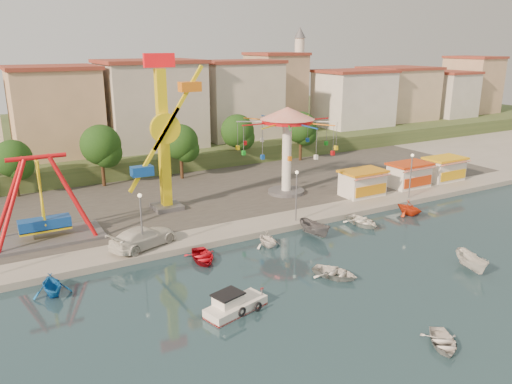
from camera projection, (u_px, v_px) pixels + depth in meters
ground at (304, 299)px, 36.68m from camera, size 200.00×200.00×0.00m
quay_deck at (103, 148)px, 88.28m from camera, size 200.00×100.00×0.60m
asphalt_pad at (165, 191)px, 61.52m from camera, size 90.00×28.00×0.01m
hill_terrace at (96, 137)px, 92.10m from camera, size 200.00×60.00×3.00m
pirate_ship_ride at (42, 201)px, 45.02m from camera, size 10.00×5.00×8.00m
kamikaze_tower at (167, 138)px, 52.39m from camera, size 5.95×3.10×16.50m
wave_swinger at (287, 131)px, 58.31m from camera, size 11.60×11.60×10.40m
booth_left at (362, 183)px, 59.19m from camera, size 5.40×3.78×3.08m
booth_mid at (409, 175)px, 62.80m from camera, size 5.40×3.78×3.08m
booth_right at (444, 169)px, 65.84m from camera, size 5.40×3.78×3.08m
lamp_post_1 at (142, 224)px, 42.85m from camera, size 0.14×0.14×5.00m
lamp_post_2 at (296, 197)px, 50.41m from camera, size 0.14×0.14×5.00m
lamp_post_3 at (410, 177)px, 57.98m from camera, size 0.14×0.14×5.00m
tree_1 at (13, 159)px, 57.84m from camera, size 4.35×4.35×6.80m
tree_2 at (101, 145)px, 62.00m from camera, size 5.02×5.02×7.85m
tree_3 at (181, 142)px, 65.63m from camera, size 4.68×4.68×7.32m
tree_4 at (237, 131)px, 72.79m from camera, size 4.86×4.86×7.60m
tree_5 at (301, 128)px, 76.01m from camera, size 4.83×4.83×7.54m
building_2 at (59, 110)px, 73.66m from camera, size 11.95×9.28×11.23m
building_3 at (156, 113)px, 77.84m from camera, size 12.59×10.50×9.20m
building_4 at (224, 106)px, 87.03m from camera, size 10.75×9.23×9.24m
building_5 at (293, 97)px, 91.48m from camera, size 12.77×10.96×11.21m
building_6 at (349, 92)px, 95.58m from camera, size 8.23×8.98×12.36m
building_7 at (377, 96)px, 105.82m from camera, size 11.59×10.93×8.76m
building_8 at (448, 86)px, 106.41m from camera, size 12.84×9.28×12.58m
building_9 at (478, 90)px, 115.59m from camera, size 12.95×9.17×9.21m
minaret at (299, 73)px, 95.12m from camera, size 2.80×2.80×18.00m
cabin_motorboat at (234, 306)px, 34.80m from camera, size 4.90×2.90×1.62m
rowboat_a at (335, 273)px, 39.94m from camera, size 4.09×4.55×0.77m
rowboat_b at (443, 342)px, 30.79m from camera, size 3.68×3.93×0.66m
skiff at (472, 262)px, 41.07m from camera, size 2.58×4.07×1.47m
van at (143, 237)px, 44.29m from camera, size 6.83×4.68×1.84m
moored_boat_1 at (51, 284)px, 37.05m from camera, size 2.86×3.28×1.68m
moored_boat_3 at (202, 257)px, 42.93m from camera, size 3.39×4.28×0.80m
moored_boat_4 at (268, 239)px, 45.93m from camera, size 2.53×2.89×1.46m
moored_boat_5 at (315, 229)px, 48.46m from camera, size 1.99×4.09×1.52m
moored_boat_6 at (362, 221)px, 51.40m from camera, size 2.98×4.11×0.84m
moored_boat_7 at (409, 208)px, 54.42m from camera, size 3.09×3.47×1.67m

